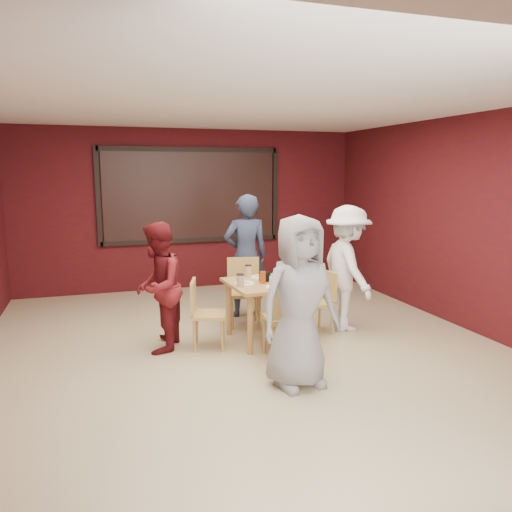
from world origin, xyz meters
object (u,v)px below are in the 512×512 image
object	(u,v)px
chair_right	(321,298)
diner_right	(347,268)
diner_front	(299,302)
diner_back	(246,256)
dining_table	(268,289)
chair_left	(203,310)
chair_front	(288,313)
diner_left	(158,287)
chair_back	(244,287)

from	to	relation	value
chair_right	diner_right	xyz separation A→B (m)	(0.39, 0.04, 0.36)
diner_front	diner_back	distance (m)	2.46
dining_table	chair_left	bearing A→B (deg)	-178.78
chair_right	diner_front	distance (m)	1.73
chair_right	chair_front	bearing A→B (deg)	-133.66
chair_left	diner_back	world-z (taller)	diner_back
chair_right	diner_left	xyz separation A→B (m)	(-2.07, -0.02, 0.30)
chair_front	chair_back	size ratio (longest dim) A/B	1.06
dining_table	diner_front	xyz separation A→B (m)	(-0.14, -1.33, 0.19)
dining_table	diner_back	bearing A→B (deg)	86.89
diner_back	dining_table	bearing A→B (deg)	90.86
dining_table	chair_back	xyz separation A→B (m)	(-0.08, 0.74, -0.14)
chair_back	diner_right	xyz separation A→B (m)	(1.23, -0.62, 0.31)
chair_back	chair_left	size ratio (longest dim) A/B	1.10
diner_front	chair_back	bearing A→B (deg)	79.69
dining_table	chair_front	xyz separation A→B (m)	(-0.02, -0.72, -0.11)
diner_back	diner_right	size ratio (longest dim) A/B	1.07
chair_back	diner_front	distance (m)	2.10
chair_back	chair_right	size ratio (longest dim) A/B	1.13
chair_back	diner_back	distance (m)	0.54
chair_back	dining_table	bearing A→B (deg)	-83.64
dining_table	chair_front	world-z (taller)	chair_front
dining_table	diner_left	xyz separation A→B (m)	(-1.31, 0.07, 0.10)
diner_back	diner_front	bearing A→B (deg)	89.17
chair_back	chair_right	distance (m)	1.07
dining_table	diner_right	bearing A→B (deg)	6.28
chair_right	diner_back	distance (m)	1.31
dining_table	diner_back	distance (m)	1.14
diner_left	diner_right	distance (m)	2.47
chair_right	diner_left	world-z (taller)	diner_left
chair_back	diner_front	world-z (taller)	diner_front
chair_back	diner_front	size ratio (longest dim) A/B	0.54
dining_table	diner_right	size ratio (longest dim) A/B	0.61
chair_left	diner_right	size ratio (longest dim) A/B	0.50
chair_right	diner_left	bearing A→B (deg)	-179.58
chair_left	diner_left	xyz separation A→B (m)	(-0.50, 0.09, 0.29)
chair_front	diner_back	size ratio (longest dim) A/B	0.55
chair_left	dining_table	bearing A→B (deg)	1.22
dining_table	chair_left	world-z (taller)	dining_table
chair_front	dining_table	bearing A→B (deg)	88.60
dining_table	chair_back	world-z (taller)	chair_back
diner_left	dining_table	bearing A→B (deg)	106.64
chair_front	chair_left	world-z (taller)	chair_front
chair_front	diner_front	distance (m)	0.69
chair_back	diner_back	size ratio (longest dim) A/B	0.52
chair_left	diner_back	distance (m)	1.49
chair_left	chair_right	xyz separation A→B (m)	(1.57, 0.11, -0.01)
chair_back	chair_right	bearing A→B (deg)	-37.85
chair_front	chair_left	bearing A→B (deg)	138.39
chair_left	diner_front	xyz separation A→B (m)	(0.67, -1.31, 0.38)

